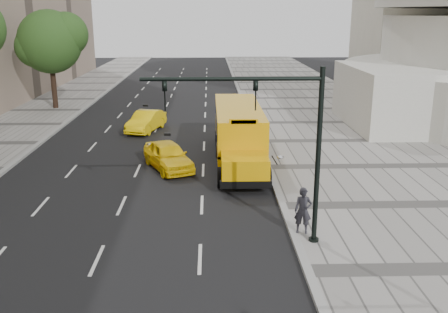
{
  "coord_description": "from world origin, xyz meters",
  "views": [
    {
      "loc": [
        2.88,
        -25.41,
        8.08
      ],
      "look_at": [
        3.5,
        -4.0,
        1.9
      ],
      "focal_mm": 40.0,
      "sensor_mm": 36.0,
      "label": 1
    }
  ],
  "objects_px": {
    "tree_c": "(51,41)",
    "school_bus": "(238,129)",
    "taxi_far": "(146,121)",
    "pedestrian": "(303,211)",
    "taxi_near": "(168,156)",
    "traffic_signal": "(278,135)"
  },
  "relations": [
    {
      "from": "tree_c",
      "to": "pedestrian",
      "type": "height_order",
      "value": "tree_c"
    },
    {
      "from": "tree_c",
      "to": "traffic_signal",
      "type": "bearing_deg",
      "value": -59.85
    },
    {
      "from": "pedestrian",
      "to": "traffic_signal",
      "type": "height_order",
      "value": "traffic_signal"
    },
    {
      "from": "tree_c",
      "to": "traffic_signal",
      "type": "relative_size",
      "value": 1.31
    },
    {
      "from": "school_bus",
      "to": "traffic_signal",
      "type": "relative_size",
      "value": 1.81
    },
    {
      "from": "taxi_near",
      "to": "pedestrian",
      "type": "xyz_separation_m",
      "value": [
        5.68,
        -8.6,
        0.29
      ]
    },
    {
      "from": "pedestrian",
      "to": "traffic_signal",
      "type": "distance_m",
      "value": 3.34
    },
    {
      "from": "taxi_far",
      "to": "school_bus",
      "type": "bearing_deg",
      "value": -34.0
    },
    {
      "from": "school_bus",
      "to": "pedestrian",
      "type": "relative_size",
      "value": 6.56
    },
    {
      "from": "school_bus",
      "to": "taxi_near",
      "type": "height_order",
      "value": "school_bus"
    },
    {
      "from": "tree_c",
      "to": "traffic_signal",
      "type": "height_order",
      "value": "tree_c"
    },
    {
      "from": "taxi_near",
      "to": "traffic_signal",
      "type": "xyz_separation_m",
      "value": [
        4.56,
        -9.31,
        3.35
      ]
    },
    {
      "from": "taxi_near",
      "to": "taxi_far",
      "type": "bearing_deg",
      "value": 80.27
    },
    {
      "from": "school_bus",
      "to": "taxi_far",
      "type": "relative_size",
      "value": 2.67
    },
    {
      "from": "taxi_far",
      "to": "pedestrian",
      "type": "relative_size",
      "value": 2.46
    },
    {
      "from": "school_bus",
      "to": "pedestrian",
      "type": "height_order",
      "value": "school_bus"
    },
    {
      "from": "taxi_near",
      "to": "pedestrian",
      "type": "distance_m",
      "value": 10.31
    },
    {
      "from": "tree_c",
      "to": "school_bus",
      "type": "xyz_separation_m",
      "value": [
        14.9,
        -15.67,
        -4.04
      ]
    },
    {
      "from": "school_bus",
      "to": "taxi_far",
      "type": "distance_m",
      "value": 9.48
    },
    {
      "from": "taxi_near",
      "to": "taxi_far",
      "type": "distance_m",
      "value": 9.29
    },
    {
      "from": "taxi_near",
      "to": "tree_c",
      "type": "bearing_deg",
      "value": 98.35
    },
    {
      "from": "pedestrian",
      "to": "school_bus",
      "type": "bearing_deg",
      "value": 110.33
    }
  ]
}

